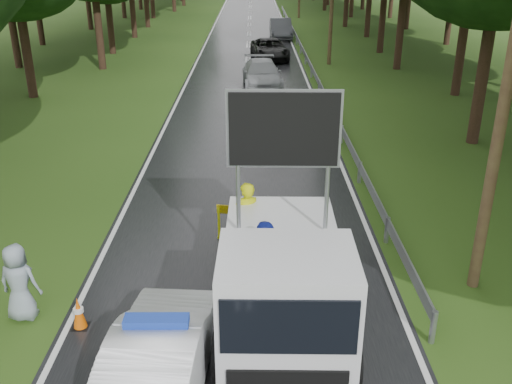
{
  "coord_description": "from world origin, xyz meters",
  "views": [
    {
      "loc": [
        0.32,
        -8.8,
        6.91
      ],
      "look_at": [
        0.39,
        4.24,
        1.3
      ],
      "focal_mm": 40.0,
      "sensor_mm": 36.0,
      "label": 1
    }
  ],
  "objects_px": {
    "barrier": "(263,217)",
    "officer": "(246,220)",
    "queue_car_third": "(270,49)",
    "queue_car_second": "(262,74)",
    "work_truck": "(284,275)",
    "police_sedan": "(160,360)",
    "queue_car_first": "(279,116)",
    "civilian": "(267,262)",
    "queue_car_fourth": "(281,29)"
  },
  "relations": [
    {
      "from": "barrier",
      "to": "officer",
      "type": "relative_size",
      "value": 1.23
    },
    {
      "from": "barrier",
      "to": "queue_car_third",
      "type": "relative_size",
      "value": 0.48
    },
    {
      "from": "queue_car_second",
      "to": "work_truck",
      "type": "bearing_deg",
      "value": -93.06
    },
    {
      "from": "queue_car_second",
      "to": "barrier",
      "type": "bearing_deg",
      "value": -94.11
    },
    {
      "from": "police_sedan",
      "to": "officer",
      "type": "relative_size",
      "value": 2.25
    },
    {
      "from": "queue_car_second",
      "to": "queue_car_first",
      "type": "bearing_deg",
      "value": -89.24
    },
    {
      "from": "civilian",
      "to": "queue_car_first",
      "type": "bearing_deg",
      "value": 45.57
    },
    {
      "from": "work_truck",
      "to": "civilian",
      "type": "bearing_deg",
      "value": 108.92
    },
    {
      "from": "officer",
      "to": "queue_car_second",
      "type": "relative_size",
      "value": 0.39
    },
    {
      "from": "queue_car_third",
      "to": "civilian",
      "type": "bearing_deg",
      "value": -97.68
    },
    {
      "from": "queue_car_fourth",
      "to": "civilian",
      "type": "bearing_deg",
      "value": -93.87
    },
    {
      "from": "barrier",
      "to": "queue_car_fourth",
      "type": "xyz_separation_m",
      "value": [
        2.03,
        35.15,
        0.05
      ]
    },
    {
      "from": "queue_car_second",
      "to": "officer",
      "type": "bearing_deg",
      "value": -95.39
    },
    {
      "from": "officer",
      "to": "queue_car_fourth",
      "type": "xyz_separation_m",
      "value": [
        2.45,
        35.75,
        -0.16
      ]
    },
    {
      "from": "police_sedan",
      "to": "queue_car_fourth",
      "type": "distance_m",
      "value": 40.64
    },
    {
      "from": "police_sedan",
      "to": "civilian",
      "type": "xyz_separation_m",
      "value": [
        1.82,
        2.74,
        0.23
      ]
    },
    {
      "from": "work_truck",
      "to": "queue_car_fourth",
      "type": "distance_m",
      "value": 38.68
    },
    {
      "from": "queue_car_first",
      "to": "work_truck",
      "type": "bearing_deg",
      "value": -99.7
    },
    {
      "from": "police_sedan",
      "to": "work_truck",
      "type": "relative_size",
      "value": 0.77
    },
    {
      "from": "queue_car_second",
      "to": "queue_car_fourth",
      "type": "bearing_deg",
      "value": 80.89
    },
    {
      "from": "barrier",
      "to": "officer",
      "type": "height_order",
      "value": "officer"
    },
    {
      "from": "civilian",
      "to": "queue_car_first",
      "type": "distance_m",
      "value": 12.01
    },
    {
      "from": "work_truck",
      "to": "queue_car_first",
      "type": "relative_size",
      "value": 1.41
    },
    {
      "from": "police_sedan",
      "to": "queue_car_fourth",
      "type": "relative_size",
      "value": 0.89
    },
    {
      "from": "officer",
      "to": "queue_car_first",
      "type": "bearing_deg",
      "value": -117.45
    },
    {
      "from": "work_truck",
      "to": "queue_car_second",
      "type": "bearing_deg",
      "value": 91.34
    },
    {
      "from": "barrier",
      "to": "officer",
      "type": "bearing_deg",
      "value": -114.64
    },
    {
      "from": "work_truck",
      "to": "civilian",
      "type": "xyz_separation_m",
      "value": [
        -0.3,
        0.92,
        -0.27
      ]
    },
    {
      "from": "barrier",
      "to": "queue_car_second",
      "type": "bearing_deg",
      "value": 98.96
    },
    {
      "from": "queue_car_first",
      "to": "queue_car_fourth",
      "type": "relative_size",
      "value": 0.82
    },
    {
      "from": "work_truck",
      "to": "queue_car_third",
      "type": "xyz_separation_m",
      "value": [
        0.55,
        29.25,
        -0.52
      ]
    },
    {
      "from": "police_sedan",
      "to": "queue_car_third",
      "type": "relative_size",
      "value": 0.89
    },
    {
      "from": "work_truck",
      "to": "queue_car_first",
      "type": "height_order",
      "value": "work_truck"
    },
    {
      "from": "police_sedan",
      "to": "officer",
      "type": "distance_m",
      "value": 4.9
    },
    {
      "from": "queue_car_first",
      "to": "queue_car_second",
      "type": "height_order",
      "value": "queue_car_second"
    },
    {
      "from": "officer",
      "to": "police_sedan",
      "type": "bearing_deg",
      "value": 53.21
    },
    {
      "from": "queue_car_second",
      "to": "queue_car_third",
      "type": "xyz_separation_m",
      "value": [
        0.65,
        8.33,
        -0.03
      ]
    },
    {
      "from": "queue_car_third",
      "to": "queue_car_fourth",
      "type": "distance_m",
      "value": 9.46
    },
    {
      "from": "police_sedan",
      "to": "officer",
      "type": "height_order",
      "value": "officer"
    },
    {
      "from": "queue_car_third",
      "to": "queue_car_fourth",
      "type": "xyz_separation_m",
      "value": [
        1.15,
        9.39,
        0.12
      ]
    },
    {
      "from": "officer",
      "to": "queue_car_first",
      "type": "distance_m",
      "value": 10.1
    },
    {
      "from": "work_truck",
      "to": "officer",
      "type": "distance_m",
      "value": 2.99
    },
    {
      "from": "civilian",
      "to": "police_sedan",
      "type": "bearing_deg",
      "value": -164.42
    },
    {
      "from": "work_truck",
      "to": "civilian",
      "type": "height_order",
      "value": "work_truck"
    },
    {
      "from": "civilian",
      "to": "officer",
      "type": "bearing_deg",
      "value": 62.16
    },
    {
      "from": "barrier",
      "to": "civilian",
      "type": "distance_m",
      "value": 2.57
    },
    {
      "from": "queue_car_second",
      "to": "queue_car_third",
      "type": "distance_m",
      "value": 8.36
    },
    {
      "from": "police_sedan",
      "to": "barrier",
      "type": "xyz_separation_m",
      "value": [
        1.79,
        5.3,
        0.04
      ]
    },
    {
      "from": "queue_car_fourth",
      "to": "work_truck",
      "type": "bearing_deg",
      "value": -93.36
    },
    {
      "from": "civilian",
      "to": "queue_car_fourth",
      "type": "distance_m",
      "value": 37.77
    }
  ]
}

